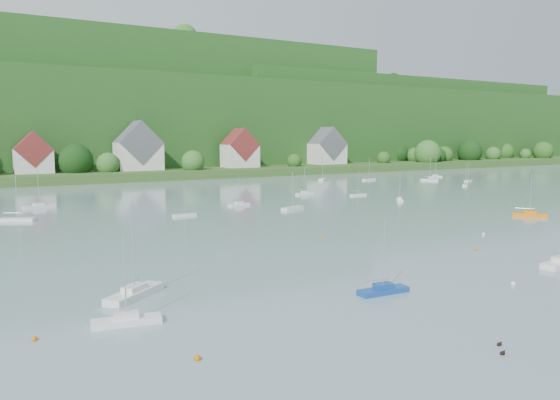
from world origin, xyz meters
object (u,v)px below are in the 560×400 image
near_sailboat_1 (383,289)px  near_sailboat_5 (530,214)px  near_sailboat_0 (126,320)px  near_sailboat_6 (135,292)px

near_sailboat_1 → near_sailboat_5: size_ratio=0.86×
near_sailboat_5 → near_sailboat_1: bearing=-105.0°
near_sailboat_1 → near_sailboat_5: bearing=26.8°
near_sailboat_0 → near_sailboat_5: size_ratio=0.90×
near_sailboat_1 → near_sailboat_5: (57.98, 25.13, 0.03)m
near_sailboat_0 → near_sailboat_5: bearing=24.0°
near_sailboat_0 → near_sailboat_5: 84.76m
near_sailboat_5 → near_sailboat_6: 80.77m
near_sailboat_6 → near_sailboat_0: bearing=-147.9°
near_sailboat_6 → near_sailboat_5: bearing=-28.4°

